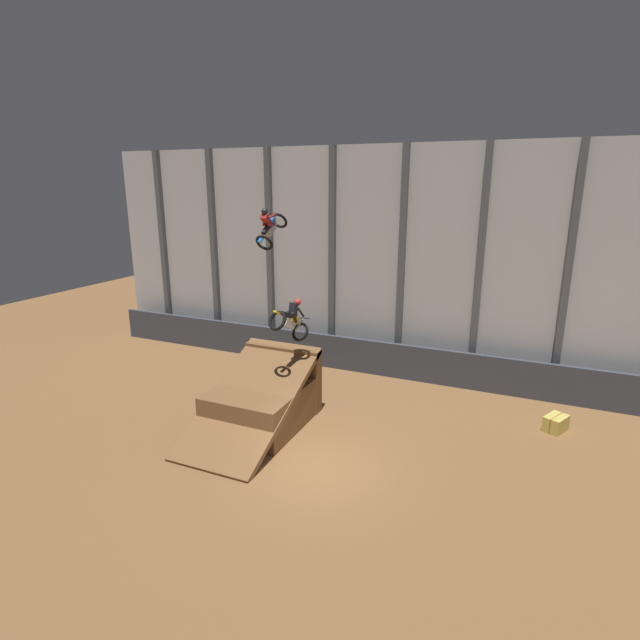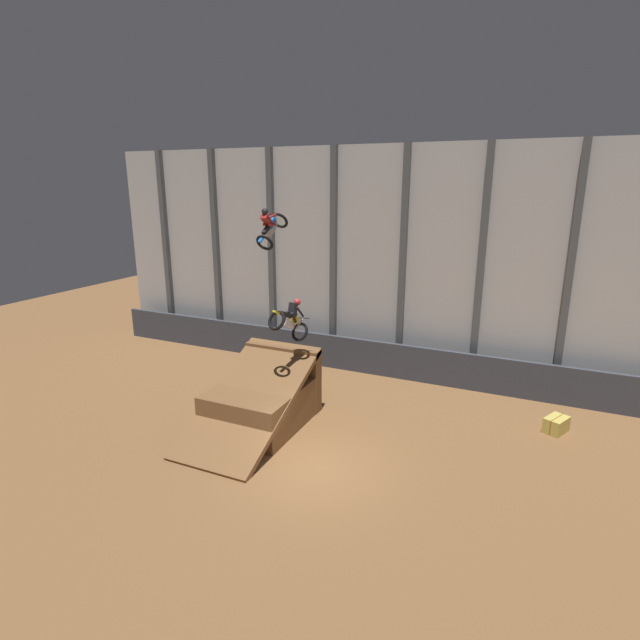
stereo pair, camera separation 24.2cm
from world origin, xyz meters
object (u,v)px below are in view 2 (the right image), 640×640
(rider_bike_right_air, at_px, (290,320))
(hay_bale_trackside, at_px, (556,425))
(dirt_ramp, at_px, (264,399))
(rider_bike_left_air, at_px, (270,227))

(rider_bike_right_air, relative_size, hay_bale_trackside, 1.68)
(dirt_ramp, bearing_deg, rider_bike_left_air, 111.79)
(dirt_ramp, relative_size, rider_bike_left_air, 3.06)
(dirt_ramp, height_order, rider_bike_right_air, rider_bike_right_air)
(rider_bike_right_air, bearing_deg, dirt_ramp, -131.45)
(rider_bike_right_air, height_order, hay_bale_trackside, rider_bike_right_air)
(rider_bike_left_air, bearing_deg, hay_bale_trackside, 7.20)
(rider_bike_left_air, distance_m, hay_bale_trackside, 12.96)
(rider_bike_left_air, xyz_separation_m, hay_bale_trackside, (11.04, 1.03, -6.71))
(dirt_ramp, bearing_deg, rider_bike_right_air, 34.03)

